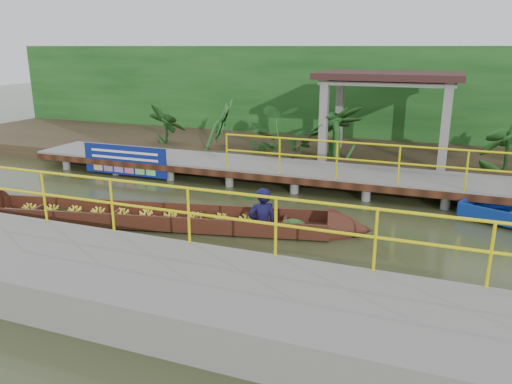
% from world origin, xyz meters
% --- Properties ---
extents(ground, '(80.00, 80.00, 0.00)m').
position_xyz_m(ground, '(0.00, 0.00, 0.00)').
color(ground, '#2E361B').
rests_on(ground, ground).
extents(land_strip, '(30.00, 8.00, 0.45)m').
position_xyz_m(land_strip, '(0.00, 7.50, 0.23)').
color(land_strip, '#34291A').
rests_on(land_strip, ground).
extents(far_dock, '(16.00, 2.06, 1.66)m').
position_xyz_m(far_dock, '(0.02, 3.43, 0.48)').
color(far_dock, gray).
rests_on(far_dock, ground).
extents(near_dock, '(18.00, 2.40, 1.73)m').
position_xyz_m(near_dock, '(1.00, -4.20, 0.30)').
color(near_dock, gray).
rests_on(near_dock, ground).
extents(pavilion, '(4.40, 3.00, 3.00)m').
position_xyz_m(pavilion, '(3.00, 6.30, 2.82)').
color(pavilion, gray).
rests_on(pavilion, ground).
extents(foliage_backdrop, '(30.00, 0.80, 4.00)m').
position_xyz_m(foliage_backdrop, '(0.00, 10.00, 2.00)').
color(foliage_backdrop, '#164415').
rests_on(foliage_backdrop, ground).
extents(vendor_boat, '(9.93, 3.01, 2.24)m').
position_xyz_m(vendor_boat, '(-0.93, -0.84, 0.26)').
color(vendor_boat, '#35190E').
rests_on(vendor_boat, ground).
extents(blue_banner, '(3.00, 0.04, 0.94)m').
position_xyz_m(blue_banner, '(-4.48, 2.48, 0.56)').
color(blue_banner, navy).
rests_on(blue_banner, ground).
extents(tropical_plants, '(14.50, 1.50, 1.88)m').
position_xyz_m(tropical_plants, '(1.29, 5.30, 1.39)').
color(tropical_plants, '#164415').
rests_on(tropical_plants, ground).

